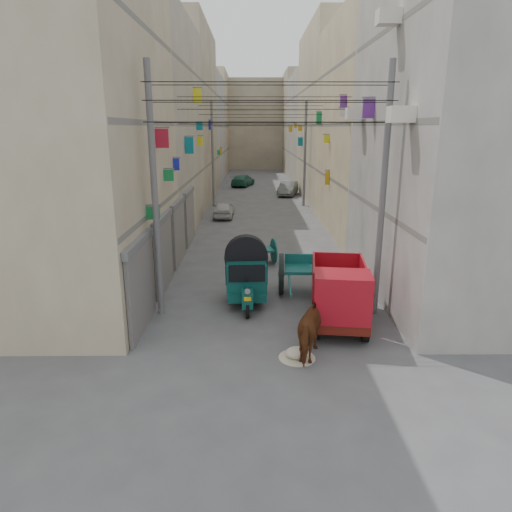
{
  "coord_description": "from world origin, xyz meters",
  "views": [
    {
      "loc": [
        -0.53,
        -8.34,
        6.03
      ],
      "look_at": [
        -0.41,
        6.5,
        1.86
      ],
      "focal_mm": 32.0,
      "sensor_mm": 36.0,
      "label": 1
    }
  ],
  "objects_px": {
    "auto_rickshaw": "(246,273)",
    "second_cart": "(260,251)",
    "mini_truck": "(340,299)",
    "distant_car_grey": "(288,188)",
    "distant_car_green": "(243,180)",
    "tonga_cart": "(300,273)",
    "feed_sack": "(297,353)",
    "distant_car_white": "(224,209)",
    "horse": "(316,328)"
  },
  "relations": [
    {
      "from": "auto_rickshaw",
      "to": "tonga_cart",
      "type": "distance_m",
      "value": 2.24
    },
    {
      "from": "auto_rickshaw",
      "to": "distant_car_white",
      "type": "height_order",
      "value": "auto_rickshaw"
    },
    {
      "from": "distant_car_grey",
      "to": "mini_truck",
      "type": "bearing_deg",
      "value": -77.39
    },
    {
      "from": "mini_truck",
      "to": "distant_car_green",
      "type": "distance_m",
      "value": 36.35
    },
    {
      "from": "auto_rickshaw",
      "to": "mini_truck",
      "type": "xyz_separation_m",
      "value": [
        2.89,
        -2.21,
        -0.11
      ]
    },
    {
      "from": "second_cart",
      "to": "distant_car_grey",
      "type": "bearing_deg",
      "value": 70.39
    },
    {
      "from": "distant_car_white",
      "to": "distant_car_green",
      "type": "height_order",
      "value": "distant_car_green"
    },
    {
      "from": "auto_rickshaw",
      "to": "distant_car_white",
      "type": "xyz_separation_m",
      "value": [
        -1.77,
        16.16,
        -0.54
      ]
    },
    {
      "from": "auto_rickshaw",
      "to": "second_cart",
      "type": "xyz_separation_m",
      "value": [
        0.59,
        4.83,
        -0.49
      ]
    },
    {
      "from": "tonga_cart",
      "to": "mini_truck",
      "type": "distance_m",
      "value": 3.29
    },
    {
      "from": "auto_rickshaw",
      "to": "tonga_cart",
      "type": "height_order",
      "value": "auto_rickshaw"
    },
    {
      "from": "second_cart",
      "to": "distant_car_white",
      "type": "height_order",
      "value": "second_cart"
    },
    {
      "from": "auto_rickshaw",
      "to": "distant_car_green",
      "type": "distance_m",
      "value": 33.96
    },
    {
      "from": "tonga_cart",
      "to": "distant_car_green",
      "type": "distance_m",
      "value": 33.12
    },
    {
      "from": "tonga_cart",
      "to": "distant_car_grey",
      "type": "bearing_deg",
      "value": 89.21
    },
    {
      "from": "distant_car_green",
      "to": "feed_sack",
      "type": "bearing_deg",
      "value": 107.99
    },
    {
      "from": "feed_sack",
      "to": "distant_car_white",
      "type": "relative_size",
      "value": 0.19
    },
    {
      "from": "auto_rickshaw",
      "to": "feed_sack",
      "type": "height_order",
      "value": "auto_rickshaw"
    },
    {
      "from": "tonga_cart",
      "to": "second_cart",
      "type": "distance_m",
      "value": 4.14
    },
    {
      "from": "auto_rickshaw",
      "to": "distant_car_grey",
      "type": "distance_m",
      "value": 27.26
    },
    {
      "from": "tonga_cart",
      "to": "second_cart",
      "type": "height_order",
      "value": "tonga_cart"
    },
    {
      "from": "mini_truck",
      "to": "distant_car_green",
      "type": "xyz_separation_m",
      "value": [
        -3.69,
        36.16,
        -0.37
      ]
    },
    {
      "from": "distant_car_white",
      "to": "horse",
      "type": "bearing_deg",
      "value": 101.86
    },
    {
      "from": "tonga_cart",
      "to": "horse",
      "type": "relative_size",
      "value": 1.77
    },
    {
      "from": "feed_sack",
      "to": "horse",
      "type": "xyz_separation_m",
      "value": [
        0.51,
        0.16,
        0.67
      ]
    },
    {
      "from": "mini_truck",
      "to": "distant_car_white",
      "type": "height_order",
      "value": "mini_truck"
    },
    {
      "from": "tonga_cart",
      "to": "horse",
      "type": "xyz_separation_m",
      "value": [
        -0.07,
        -4.89,
        0.03
      ]
    },
    {
      "from": "auto_rickshaw",
      "to": "second_cart",
      "type": "distance_m",
      "value": 4.89
    },
    {
      "from": "feed_sack",
      "to": "distant_car_green",
      "type": "relative_size",
      "value": 0.14
    },
    {
      "from": "mini_truck",
      "to": "feed_sack",
      "type": "relative_size",
      "value": 6.18
    },
    {
      "from": "auto_rickshaw",
      "to": "second_cart",
      "type": "height_order",
      "value": "auto_rickshaw"
    },
    {
      "from": "auto_rickshaw",
      "to": "distant_car_grey",
      "type": "xyz_separation_m",
      "value": [
        3.55,
        27.02,
        -0.45
      ]
    },
    {
      "from": "feed_sack",
      "to": "distant_car_grey",
      "type": "height_order",
      "value": "distant_car_grey"
    },
    {
      "from": "feed_sack",
      "to": "second_cart",
      "type": "bearing_deg",
      "value": 95.35
    },
    {
      "from": "mini_truck",
      "to": "second_cart",
      "type": "bearing_deg",
      "value": 115.21
    },
    {
      "from": "mini_truck",
      "to": "auto_rickshaw",
      "type": "bearing_deg",
      "value": 149.68
    },
    {
      "from": "distant_car_grey",
      "to": "horse",
      "type": "bearing_deg",
      "value": -79.09
    },
    {
      "from": "tonga_cart",
      "to": "mini_truck",
      "type": "xyz_separation_m",
      "value": [
        0.89,
        -3.16,
        0.19
      ]
    },
    {
      "from": "mini_truck",
      "to": "distant_car_green",
      "type": "relative_size",
      "value": 0.9
    },
    {
      "from": "auto_rickshaw",
      "to": "mini_truck",
      "type": "height_order",
      "value": "mini_truck"
    },
    {
      "from": "tonga_cart",
      "to": "distant_car_white",
      "type": "xyz_separation_m",
      "value": [
        -3.78,
        15.21,
        -0.23
      ]
    },
    {
      "from": "second_cart",
      "to": "distant_car_green",
      "type": "height_order",
      "value": "distant_car_green"
    },
    {
      "from": "tonga_cart",
      "to": "distant_car_white",
      "type": "relative_size",
      "value": 1.04
    },
    {
      "from": "second_cart",
      "to": "distant_car_white",
      "type": "distance_m",
      "value": 11.57
    },
    {
      "from": "distant_car_grey",
      "to": "distant_car_green",
      "type": "height_order",
      "value": "distant_car_grey"
    },
    {
      "from": "auto_rickshaw",
      "to": "horse",
      "type": "distance_m",
      "value": 4.4
    },
    {
      "from": "distant_car_green",
      "to": "mini_truck",
      "type": "bearing_deg",
      "value": 110.48
    },
    {
      "from": "mini_truck",
      "to": "distant_car_grey",
      "type": "xyz_separation_m",
      "value": [
        0.65,
        29.23,
        -0.34
      ]
    },
    {
      "from": "feed_sack",
      "to": "distant_car_green",
      "type": "bearing_deg",
      "value": 93.34
    },
    {
      "from": "auto_rickshaw",
      "to": "distant_car_grey",
      "type": "height_order",
      "value": "auto_rickshaw"
    }
  ]
}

